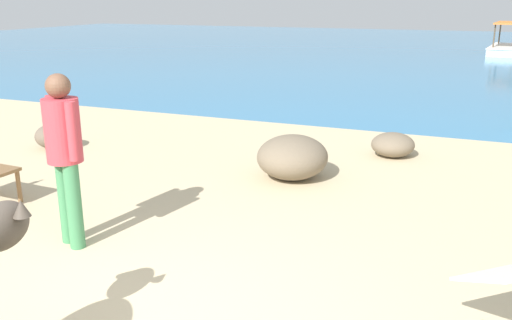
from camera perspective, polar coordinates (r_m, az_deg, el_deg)
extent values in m
cube|color=teal|center=(24.63, 17.27, 10.50)|extent=(60.00, 36.00, 0.03)
ellipsoid|color=#4C4238|center=(3.79, -24.92, -6.24)|extent=(0.33, 0.47, 0.30)
cone|color=#4C4238|center=(3.66, -23.24, -4.64)|extent=(0.13, 0.13, 0.11)
cylinder|color=brown|center=(6.79, -23.46, -2.55)|extent=(0.05, 0.05, 0.38)
cube|color=silver|center=(3.90, 24.80, -10.68)|extent=(0.70, 0.69, 0.23)
cylinder|color=#428956|center=(5.47, -19.16, -4.06)|extent=(0.14, 0.14, 0.82)
cylinder|color=#428956|center=(5.32, -18.40, -4.60)|extent=(0.14, 0.14, 0.82)
cylinder|color=#CC3D47|center=(5.20, -19.49, 2.91)|extent=(0.32, 0.32, 0.58)
cylinder|color=#CC3D47|center=(5.38, -20.38, 3.59)|extent=(0.09, 0.09, 0.52)
cylinder|color=#CC3D47|center=(5.00, -18.59, 2.83)|extent=(0.09, 0.09, 0.52)
sphere|color=brown|center=(5.12, -19.92, 7.26)|extent=(0.22, 0.22, 0.22)
ellipsoid|color=#756651|center=(8.29, 14.06, 1.56)|extent=(0.88, 0.88, 0.35)
ellipsoid|color=#756651|center=(7.06, 3.81, 0.32)|extent=(1.02, 1.07, 0.56)
ellipsoid|color=#6B5B4C|center=(9.03, -20.26, 2.35)|extent=(0.75, 0.73, 0.39)
cube|color=white|center=(25.88, 24.50, 10.38)|extent=(1.52, 3.70, 0.28)
cube|color=white|center=(25.87, 24.54, 10.73)|extent=(1.58, 3.78, 0.04)
cylinder|color=brown|center=(26.95, 24.03, 11.94)|extent=(0.06, 0.06, 0.95)
cylinder|color=brown|center=(24.80, 23.55, 11.71)|extent=(0.06, 0.06, 0.95)
cube|color=orange|center=(25.82, 24.80, 12.84)|extent=(1.22, 2.61, 0.06)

